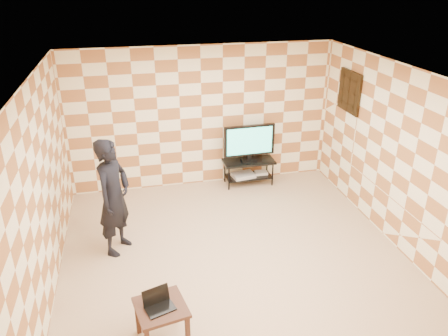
# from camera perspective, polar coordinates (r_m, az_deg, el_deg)

# --- Properties ---
(floor) EXTENTS (5.00, 5.00, 0.00)m
(floor) POSITION_cam_1_polar(r_m,az_deg,el_deg) (6.70, 1.16, -11.10)
(floor) COLOR tan
(floor) RESTS_ON ground
(wall_back) EXTENTS (5.00, 0.02, 2.70)m
(wall_back) POSITION_cam_1_polar(r_m,az_deg,el_deg) (8.29, -2.92, 6.59)
(wall_back) COLOR #FEF2C6
(wall_back) RESTS_ON ground
(wall_front) EXTENTS (5.00, 0.02, 2.70)m
(wall_front) POSITION_cam_1_polar(r_m,az_deg,el_deg) (4.00, 10.25, -15.57)
(wall_front) COLOR #FEF2C6
(wall_front) RESTS_ON ground
(wall_left) EXTENTS (0.02, 5.00, 2.70)m
(wall_left) POSITION_cam_1_polar(r_m,az_deg,el_deg) (5.98, -22.72, -2.78)
(wall_left) COLOR #FEF2C6
(wall_left) RESTS_ON ground
(wall_right) EXTENTS (0.02, 5.00, 2.70)m
(wall_right) POSITION_cam_1_polar(r_m,az_deg,el_deg) (7.00, 21.55, 1.38)
(wall_right) COLOR #FEF2C6
(wall_right) RESTS_ON ground
(ceiling) EXTENTS (5.00, 5.00, 0.02)m
(ceiling) POSITION_cam_1_polar(r_m,az_deg,el_deg) (5.57, 1.39, 12.09)
(ceiling) COLOR white
(ceiling) RESTS_ON wall_back
(wall_art) EXTENTS (0.04, 0.72, 0.72)m
(wall_art) POSITION_cam_1_polar(r_m,az_deg,el_deg) (8.05, 16.07, 9.57)
(wall_art) COLOR black
(wall_art) RESTS_ON wall_right
(tv_stand) EXTENTS (1.00, 0.45, 0.50)m
(tv_stand) POSITION_cam_1_polar(r_m,az_deg,el_deg) (8.58, 3.23, 0.16)
(tv_stand) COLOR black
(tv_stand) RESTS_ON floor
(tv) EXTENTS (1.00, 0.20, 0.72)m
(tv) POSITION_cam_1_polar(r_m,az_deg,el_deg) (8.37, 3.32, 3.49)
(tv) COLOR black
(tv) RESTS_ON tv_stand
(dvd_player) EXTENTS (0.47, 0.37, 0.07)m
(dvd_player) POSITION_cam_1_polar(r_m,az_deg,el_deg) (8.59, 2.54, -0.94)
(dvd_player) COLOR #AEAEB0
(dvd_player) RESTS_ON tv_stand
(game_console) EXTENTS (0.24, 0.18, 0.05)m
(game_console) POSITION_cam_1_polar(r_m,az_deg,el_deg) (8.74, 4.86, -0.62)
(game_console) COLOR silver
(game_console) RESTS_ON tv_stand
(side_table) EXTENTS (0.64, 0.64, 0.50)m
(side_table) POSITION_cam_1_polar(r_m,az_deg,el_deg) (5.18, -8.20, -18.15)
(side_table) COLOR #341D14
(side_table) RESTS_ON floor
(laptop) EXTENTS (0.37, 0.33, 0.21)m
(laptop) POSITION_cam_1_polar(r_m,az_deg,el_deg) (5.08, -8.57, -17.06)
(laptop) COLOR black
(laptop) RESTS_ON side_table
(person) EXTENTS (0.70, 0.78, 1.79)m
(person) POSITION_cam_1_polar(r_m,az_deg,el_deg) (6.53, -14.21, -3.71)
(person) COLOR black
(person) RESTS_ON floor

